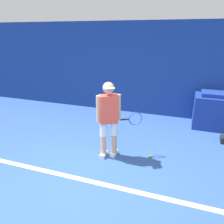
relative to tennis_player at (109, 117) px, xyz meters
name	(u,v)px	position (x,y,z in m)	size (l,w,h in m)	color
ground_plane	(85,184)	(-0.09, -0.99, -0.87)	(24.00, 24.00, 0.00)	#2D5193
back_wall	(138,69)	(-0.09, 2.80, 0.51)	(24.00, 0.10, 2.76)	navy
court_baseline	(87,181)	(-0.09, -0.92, -0.86)	(21.60, 0.10, 0.01)	white
tennis_player	(109,117)	(0.00, 0.00, 0.00)	(0.81, 0.55, 1.57)	tan
tennis_ball	(150,156)	(0.81, 0.20, -0.83)	(0.07, 0.07, 0.07)	#D1E533
covered_chair	(212,111)	(2.10, 2.32, -0.40)	(0.96, 0.77, 0.97)	navy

